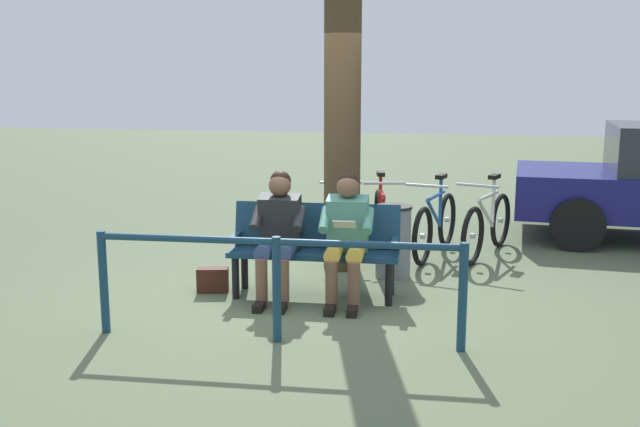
% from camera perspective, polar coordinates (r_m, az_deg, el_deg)
% --- Properties ---
extents(ground_plane, '(40.00, 40.00, 0.00)m').
position_cam_1_polar(ground_plane, '(6.89, -2.12, -6.78)').
color(ground_plane, '#566647').
extents(bench, '(1.62, 0.55, 0.87)m').
position_cam_1_polar(bench, '(6.94, -0.38, -2.31)').
color(bench, navy).
rests_on(bench, ground).
extents(person_reading, '(0.50, 0.78, 1.20)m').
position_cam_1_polar(person_reading, '(6.70, 2.10, -1.39)').
color(person_reading, '#4C8C7A').
rests_on(person_reading, ground).
extents(person_companion, '(0.50, 0.78, 1.20)m').
position_cam_1_polar(person_companion, '(6.80, -3.27, -1.23)').
color(person_companion, '#262628').
rests_on(person_companion, ground).
extents(handbag, '(0.32, 0.20, 0.24)m').
position_cam_1_polar(handbag, '(7.18, -8.40, -5.17)').
color(handbag, '#3F1E14').
rests_on(handbag, ground).
extents(tree_trunk, '(0.39, 0.39, 3.56)m').
position_cam_1_polar(tree_trunk, '(7.74, 1.77, 8.57)').
color(tree_trunk, '#4C3823').
rests_on(tree_trunk, ground).
extents(litter_bin, '(0.38, 0.38, 0.76)m').
position_cam_1_polar(litter_bin, '(7.62, 5.76, -2.16)').
color(litter_bin, slate).
rests_on(litter_bin, ground).
extents(bicycle_purple, '(0.68, 1.60, 0.94)m').
position_cam_1_polar(bicycle_purple, '(8.69, 12.98, -0.90)').
color(bicycle_purple, black).
rests_on(bicycle_purple, ground).
extents(bicycle_red, '(0.56, 1.65, 0.94)m').
position_cam_1_polar(bicycle_red, '(8.58, 9.03, -0.91)').
color(bicycle_red, black).
rests_on(bicycle_red, ground).
extents(bicycle_green, '(0.50, 1.66, 0.94)m').
position_cam_1_polar(bicycle_green, '(8.72, 4.82, -0.61)').
color(bicycle_green, black).
rests_on(bicycle_green, ground).
extents(bicycle_black, '(0.53, 1.65, 0.94)m').
position_cam_1_polar(bicycle_black, '(8.76, 1.49, -0.53)').
color(bicycle_black, black).
rests_on(bicycle_black, ground).
extents(railing_fence, '(2.93, 0.21, 0.85)m').
position_cam_1_polar(railing_fence, '(5.70, -3.42, -4.42)').
color(railing_fence, navy).
rests_on(railing_fence, ground).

